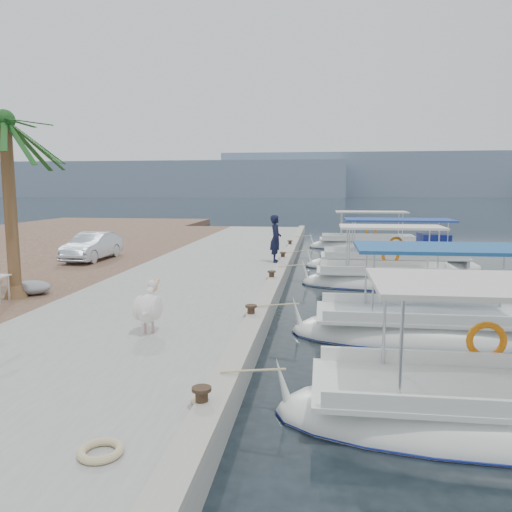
% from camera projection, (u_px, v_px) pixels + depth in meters
% --- Properties ---
extents(ground, '(400.00, 400.00, 0.00)m').
position_uv_depth(ground, '(278.00, 305.00, 15.40)').
color(ground, black).
rests_on(ground, ground).
extents(concrete_quay, '(6.00, 40.00, 0.50)m').
position_uv_depth(concrete_quay, '(216.00, 269.00, 20.67)').
color(concrete_quay, gray).
rests_on(concrete_quay, ground).
extents(quay_curb, '(0.44, 40.00, 0.12)m').
position_uv_depth(quay_curb, '(283.00, 263.00, 20.27)').
color(quay_curb, '#9D988B').
rests_on(quay_curb, concrete_quay).
extents(cobblestone_strip, '(4.00, 40.00, 0.50)m').
position_uv_depth(cobblestone_strip, '(102.00, 267.00, 21.31)').
color(cobblestone_strip, brown).
rests_on(cobblestone_strip, ground).
extents(distant_hills, '(330.00, 60.00, 18.00)m').
position_uv_depth(distant_hills, '(390.00, 178.00, 208.56)').
color(distant_hills, gray).
rests_on(distant_hills, ground).
extents(fishing_caique_a, '(6.48, 2.44, 2.83)m').
position_uv_depth(fishing_caique_a, '(487.00, 418.00, 7.59)').
color(fishing_caique_a, silver).
rests_on(fishing_caique_a, ground).
extents(fishing_caique_b, '(6.79, 2.47, 2.83)m').
position_uv_depth(fishing_caique_b, '(432.00, 333.00, 12.06)').
color(fishing_caique_b, silver).
rests_on(fishing_caique_b, ground).
extents(fishing_caique_c, '(6.15, 2.08, 2.83)m').
position_uv_depth(fishing_caique_c, '(385.00, 283.00, 18.45)').
color(fishing_caique_c, silver).
rests_on(fishing_caique_c, ground).
extents(fishing_caique_d, '(7.83, 2.38, 2.83)m').
position_uv_depth(fishing_caique_d, '(395.00, 264.00, 22.51)').
color(fishing_caique_d, silver).
rests_on(fishing_caique_d, ground).
extents(fishing_caique_e, '(6.95, 2.02, 2.83)m').
position_uv_depth(fishing_caique_e, '(367.00, 246.00, 29.97)').
color(fishing_caique_e, silver).
rests_on(fishing_caique_e, ground).
extents(mooring_bollards, '(0.28, 20.28, 0.33)m').
position_uv_depth(mooring_bollards, '(272.00, 275.00, 16.83)').
color(mooring_bollards, black).
rests_on(mooring_bollards, concrete_quay).
extents(pelican, '(0.56, 1.40, 1.08)m').
position_uv_depth(pelican, '(149.00, 307.00, 10.72)').
color(pelican, tan).
rests_on(pelican, concrete_quay).
extents(fisherman, '(0.57, 0.78, 1.99)m').
position_uv_depth(fisherman, '(276.00, 239.00, 20.89)').
color(fisherman, black).
rests_on(fisherman, concrete_quay).
extents(date_palm, '(4.60, 4.60, 5.84)m').
position_uv_depth(date_palm, '(5.00, 122.00, 13.56)').
color(date_palm, brown).
rests_on(date_palm, cobblestone_strip).
extents(parked_car, '(1.35, 3.64, 1.19)m').
position_uv_depth(parked_car, '(92.00, 246.00, 21.59)').
color(parked_car, silver).
rests_on(parked_car, cobblestone_strip).
extents(tarp_bundle, '(1.10, 0.90, 0.40)m').
position_uv_depth(tarp_bundle, '(32.00, 287.00, 14.64)').
color(tarp_bundle, gray).
rests_on(tarp_bundle, cobblestone_strip).
extents(rope_coil, '(0.54, 0.54, 0.10)m').
position_uv_depth(rope_coil, '(101.00, 451.00, 5.82)').
color(rope_coil, '#C6B284').
rests_on(rope_coil, concrete_quay).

